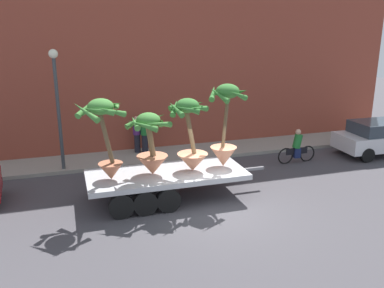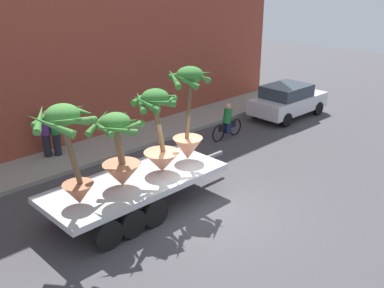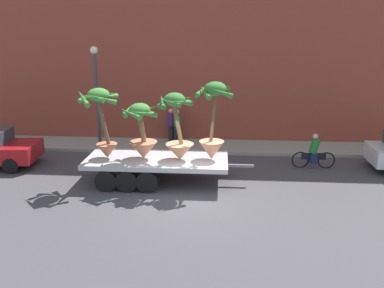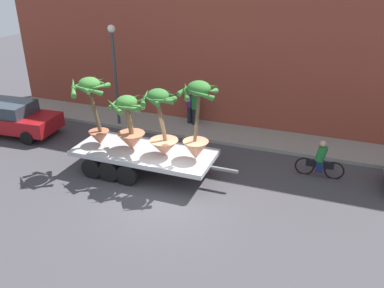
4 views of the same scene
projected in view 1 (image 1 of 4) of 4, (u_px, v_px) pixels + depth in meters
ground_plane at (221, 210)px, 13.55m from camera, size 60.00×60.00×0.00m
sidewalk at (173, 154)px, 19.11m from camera, size 24.00×2.20×0.15m
building_facade at (162, 48)px, 19.33m from camera, size 24.00×1.20×9.64m
flatbed_trailer at (159, 179)px, 14.14m from camera, size 6.44×2.34×0.98m
potted_palm_rear at (190, 138)px, 13.96m from camera, size 1.37×1.43×2.56m
potted_palm_middle at (151, 146)px, 13.67m from camera, size 1.52×1.61×2.14m
potted_palm_front at (104, 132)px, 13.01m from camera, size 1.66×1.66×2.70m
potted_palm_extra at (225, 128)px, 14.40m from camera, size 1.43×1.42×2.95m
cyclist at (297, 148)px, 18.01m from camera, size 1.84×0.35×1.54m
parked_car at (379, 137)px, 19.12m from camera, size 4.09×2.01×1.58m
pedestrian_near_gate at (137, 134)px, 18.90m from camera, size 0.36×0.36×1.71m
pedestrian_far_left at (145, 134)px, 18.84m from camera, size 0.36×0.36×1.71m
street_lamp at (57, 95)px, 16.09m from camera, size 0.36×0.36×4.83m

